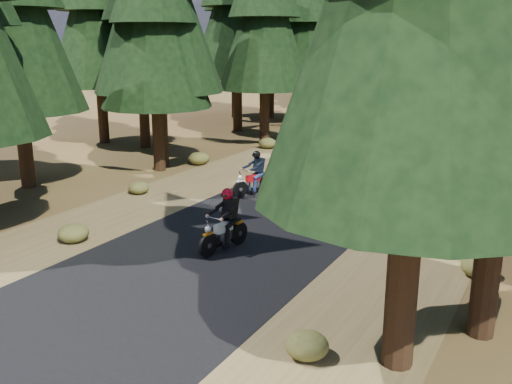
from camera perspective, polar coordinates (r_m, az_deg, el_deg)
ground at (r=15.70m, az=-2.66°, el=-5.14°), size 120.00×120.00×0.00m
road at (r=19.92m, az=4.88°, el=-0.73°), size 6.00×100.00×0.01m
shoulder_l at (r=22.12m, az=-6.05°, el=0.85°), size 3.20×100.00×0.01m
shoulder_r at (r=18.61m, az=17.92°, el=-2.59°), size 3.20×100.00×0.01m
understory_shrubs at (r=22.08m, az=9.88°, el=1.42°), size 13.99×28.75×0.65m
rider_lead at (r=15.00m, az=-3.24°, el=-3.86°), size 0.86×1.93×1.66m
rider_follow at (r=20.28m, az=-0.29°, el=1.16°), size 1.20×1.84×1.58m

